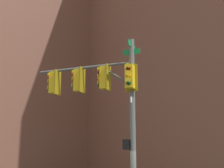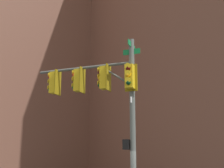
# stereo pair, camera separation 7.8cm
# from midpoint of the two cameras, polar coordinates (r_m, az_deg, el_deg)

# --- Properties ---
(signal_pole_assembly) EXTENTS (4.22, 2.95, 7.24)m
(signal_pole_assembly) POSITION_cam_midpoint_polar(r_m,az_deg,el_deg) (13.86, -1.14, -1.73)
(signal_pole_assembly) COLOR #4C514C
(signal_pole_assembly) RESTS_ON ground_plane
(building_brick_nearside) EXTENTS (24.57, 19.49, 40.05)m
(building_brick_nearside) POSITION_cam_midpoint_polar(r_m,az_deg,el_deg) (44.89, 15.31, 10.29)
(building_brick_nearside) COLOR brown
(building_brick_nearside) RESTS_ON ground_plane
(building_brick_midblock) EXTENTS (18.15, 17.52, 46.26)m
(building_brick_midblock) POSITION_cam_midpoint_polar(r_m,az_deg,el_deg) (53.09, -14.83, 10.04)
(building_brick_midblock) COLOR brown
(building_brick_midblock) RESTS_ON ground_plane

